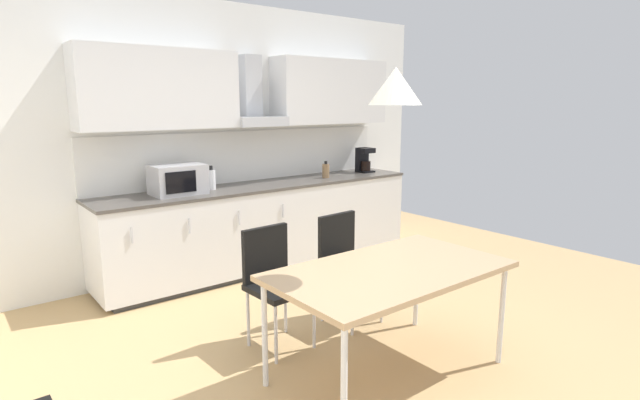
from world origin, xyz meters
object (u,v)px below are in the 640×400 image
microwave (178,179)px  coffee_maker (364,160)px  chair_far_right (345,257)px  dining_table (390,275)px  bottle_brown (326,171)px  pendant_lamp (395,86)px  bottle_white (211,179)px  chair_far_left (274,275)px

microwave → coffee_maker: bearing=0.6°
chair_far_right → dining_table: bearing=-112.6°
bottle_brown → dining_table: size_ratio=0.13×
chair_far_right → pendant_lamp: pendant_lamp is taller
pendant_lamp → bottle_white: bearing=90.7°
bottle_white → microwave: bearing=-174.6°
bottle_brown → chair_far_right: bottle_brown is taller
coffee_maker → chair_far_right: coffee_maker is taller
chair_far_right → coffee_maker: bearing=43.3°
chair_far_right → chair_far_left: (-0.69, 0.00, 0.00)m
microwave → chair_far_right: bearing=-65.1°
microwave → bottle_brown: 1.75m
microwave → chair_far_left: 1.65m
coffee_maker → bottle_white: bearing=179.8°
microwave → bottle_brown: microwave is taller
bottle_white → bottle_brown: bearing=-3.7°
dining_table → pendant_lamp: bearing=-48.3°
coffee_maker → dining_table: bearing=-130.2°
coffee_maker → bottle_brown: coffee_maker is taller
coffee_maker → pendant_lamp: size_ratio=0.94×
bottle_white → bottle_brown: bottle_white is taller
bottle_white → pendant_lamp: size_ratio=0.75×
coffee_maker → bottle_brown: size_ratio=1.57×
microwave → bottle_white: microwave is taller
dining_table → pendant_lamp: pendant_lamp is taller
microwave → coffee_maker: size_ratio=1.60×
dining_table → pendant_lamp: 1.17m
bottle_brown → pendant_lamp: (-1.36, -2.33, 0.87)m
coffee_maker → dining_table: 3.17m
coffee_maker → chair_far_right: bearing=-136.7°
coffee_maker → microwave: bearing=-179.4°
bottle_brown → chair_far_right: (-1.02, -1.51, -0.45)m
bottle_white → pendant_lamp: bearing=-89.3°
dining_table → bottle_white: bearing=90.7°
bottle_brown → chair_far_left: 2.32m
bottle_white → chair_far_left: size_ratio=0.27×
microwave → chair_far_left: (0.04, -1.57, -0.51)m
bottle_white → chair_far_left: (-0.32, -1.60, -0.47)m
bottle_brown → pendant_lamp: pendant_lamp is taller
bottle_brown → dining_table: 2.71m
microwave → chair_far_left: bearing=-88.5°
pendant_lamp → chair_far_left: bearing=113.1°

